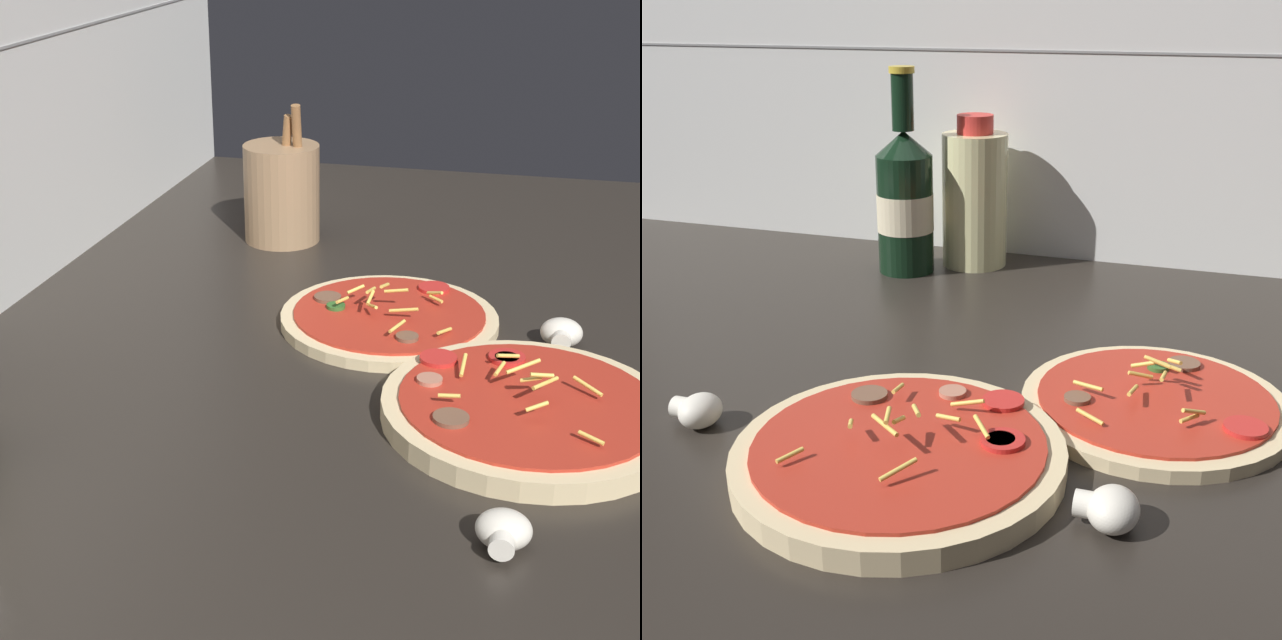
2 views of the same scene
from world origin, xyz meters
TOP-DOWN VIEW (x-y plane):
  - counter_slab at (0.00, 0.00)cm, footprint 160.00×90.00cm
  - pizza_near at (-1.90, -12.36)cm, footprint 25.71×25.71cm
  - pizza_far at (15.86, 2.93)cm, footprint 23.27×23.27cm
  - mushroom_left at (14.52, -15.05)cm, footprint 4.47×4.26cm
  - mushroom_right at (-20.65, -11.58)cm, footprint 4.25×4.05cm
  - utensil_crock at (40.15, 21.49)cm, footprint 9.91×9.91cm

SIDE VIEW (x-z plane):
  - counter_slab at x=0.00cm, z-range 0.00..2.50cm
  - pizza_far at x=15.86cm, z-range 0.81..5.69cm
  - pizza_near at x=-1.90cm, z-range 0.92..6.28cm
  - mushroom_right at x=-20.65cm, z-range 2.50..5.33cm
  - mushroom_left at x=14.52cm, z-range 2.50..5.48cm
  - utensil_crock at x=40.15cm, z-range -0.11..18.14cm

